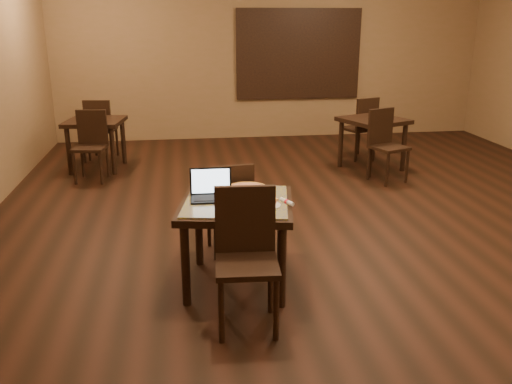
{
  "coord_description": "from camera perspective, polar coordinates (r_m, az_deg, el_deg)",
  "views": [
    {
      "loc": [
        -1.73,
        -5.2,
        2.22
      ],
      "look_at": [
        -1.15,
        -1.03,
        0.85
      ],
      "focal_mm": 38.0,
      "sensor_mm": 36.0,
      "label": 1
    }
  ],
  "objects": [
    {
      "name": "other_table_b_chair_near",
      "position": [
        7.97,
        -16.96,
        5.13
      ],
      "size": [
        0.48,
        0.48,
        0.98
      ],
      "rotation": [
        0.0,
        0.0,
        -0.14
      ],
      "color": "black",
      "rests_on": "ground"
    },
    {
      "name": "wall_back",
      "position": [
        10.37,
        1.66,
        14.01
      ],
      "size": [
        8.0,
        0.02,
        3.0
      ],
      "primitive_type": "cube",
      "color": "#8C6947",
      "rests_on": "ground"
    },
    {
      "name": "other_table_a",
      "position": [
        8.33,
        12.22,
        6.7
      ],
      "size": [
        1.08,
        1.08,
        0.78
      ],
      "rotation": [
        0.0,
        0.0,
        0.39
      ],
      "color": "black",
      "rests_on": "ground"
    },
    {
      "name": "other_table_a_chair_far",
      "position": [
        8.91,
        11.11,
        6.97
      ],
      "size": [
        0.57,
        0.57,
        1.0
      ],
      "rotation": [
        0.0,
        0.0,
        3.53
      ],
      "color": "black",
      "rests_on": "ground"
    },
    {
      "name": "tiled_table",
      "position": [
        4.53,
        -2.06,
        -2.13
      ],
      "size": [
        1.07,
        1.07,
        0.76
      ],
      "rotation": [
        0.0,
        0.0,
        -0.18
      ],
      "color": "black",
      "rests_on": "ground"
    },
    {
      "name": "ground",
      "position": [
        5.91,
        9.67,
        -4.31
      ],
      "size": [
        10.0,
        10.0,
        0.0
      ],
      "primitive_type": "plane",
      "color": "black",
      "rests_on": "ground"
    },
    {
      "name": "other_table_a_chair_near",
      "position": [
        7.8,
        13.42,
        5.27
      ],
      "size": [
        0.57,
        0.57,
        1.0
      ],
      "rotation": [
        0.0,
        0.0,
        0.39
      ],
      "color": "black",
      "rests_on": "ground"
    },
    {
      "name": "pizza_pan",
      "position": [
        4.73,
        -0.94,
        0.15
      ],
      "size": [
        0.37,
        0.37,
        0.01
      ],
      "primitive_type": "cylinder",
      "color": "silver",
      "rests_on": "tiled_table"
    },
    {
      "name": "mural",
      "position": [
        10.43,
        4.5,
        14.26
      ],
      "size": [
        2.34,
        0.05,
        1.64
      ],
      "color": "#25508B",
      "rests_on": "wall_back"
    },
    {
      "name": "pizza_slice",
      "position": [
        4.35,
        1.05,
        -1.23
      ],
      "size": [
        0.28,
        0.28,
        0.02
      ],
      "primitive_type": null,
      "rotation": [
        0.0,
        0.0,
        0.86
      ],
      "color": "#F9E0A6",
      "rests_on": "plate"
    },
    {
      "name": "napkin_roll",
      "position": [
        4.42,
        3.28,
        -1.02
      ],
      "size": [
        0.1,
        0.16,
        0.04
      ],
      "rotation": [
        0.0,
        0.0,
        0.45
      ],
      "color": "white",
      "rests_on": "tiled_table"
    },
    {
      "name": "chair_main_near",
      "position": [
        4.0,
        -1.04,
        -6.07
      ],
      "size": [
        0.48,
        0.48,
        1.04
      ],
      "rotation": [
        0.0,
        0.0,
        -0.06
      ],
      "color": "black",
      "rests_on": "ground"
    },
    {
      "name": "chair_main_far",
      "position": [
        5.16,
        -2.65,
        -1.22
      ],
      "size": [
        0.45,
        0.45,
        0.92
      ],
      "rotation": [
        0.0,
        0.0,
        3.28
      ],
      "color": "black",
      "rests_on": "ground"
    },
    {
      "name": "other_table_b_chair_far",
      "position": [
        9.08,
        -16.09,
        6.7
      ],
      "size": [
        0.48,
        0.48,
        0.98
      ],
      "rotation": [
        0.0,
        0.0,
        3.0
      ],
      "color": "black",
      "rests_on": "ground"
    },
    {
      "name": "pizza_whole",
      "position": [
        4.73,
        -0.94,
        0.32
      ],
      "size": [
        0.38,
        0.38,
        0.03
      ],
      "color": "#F9E0A6",
      "rests_on": "pizza_pan"
    },
    {
      "name": "spatula",
      "position": [
        4.71,
        -0.67,
        0.35
      ],
      "size": [
        0.16,
        0.24,
        0.01
      ],
      "primitive_type": "cube",
      "rotation": [
        0.0,
        0.0,
        0.32
      ],
      "color": "silver",
      "rests_on": "pizza_whole"
    },
    {
      "name": "laptop",
      "position": [
        4.56,
        -4.73,
        0.16
      ],
      "size": [
        0.36,
        0.28,
        0.24
      ],
      "rotation": [
        0.0,
        0.0,
        -0.03
      ],
      "color": "black",
      "rests_on": "tiled_table"
    },
    {
      "name": "other_table_b",
      "position": [
        8.51,
        -16.55,
        6.47
      ],
      "size": [
        0.91,
        0.91,
        0.75
      ],
      "rotation": [
        0.0,
        0.0,
        -0.14
      ],
      "color": "black",
      "rests_on": "ground"
    },
    {
      "name": "plate",
      "position": [
        4.35,
        1.05,
        -1.43
      ],
      "size": [
        0.24,
        0.24,
        0.01
      ],
      "primitive_type": "cylinder",
      "color": "white",
      "rests_on": "tiled_table"
    }
  ]
}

